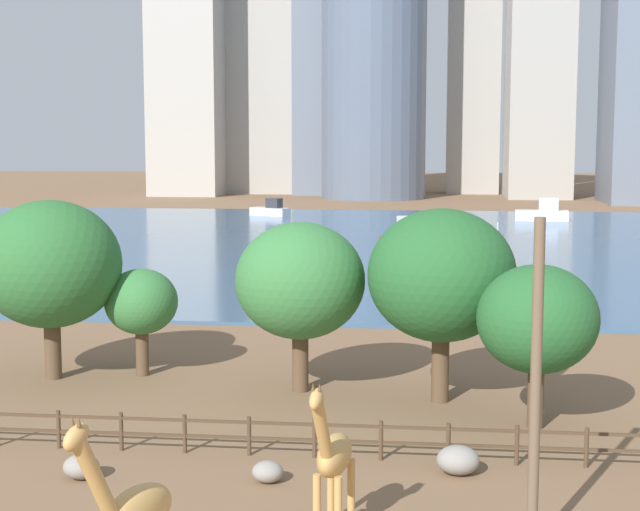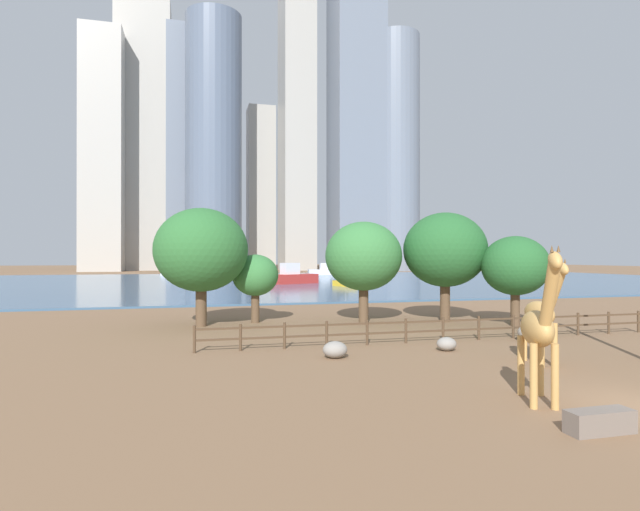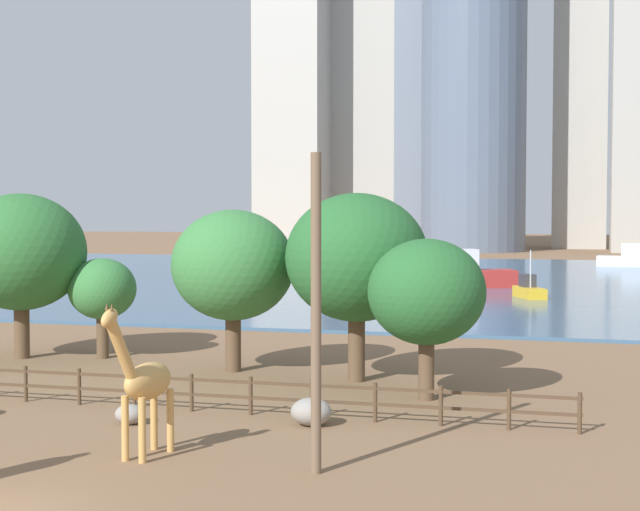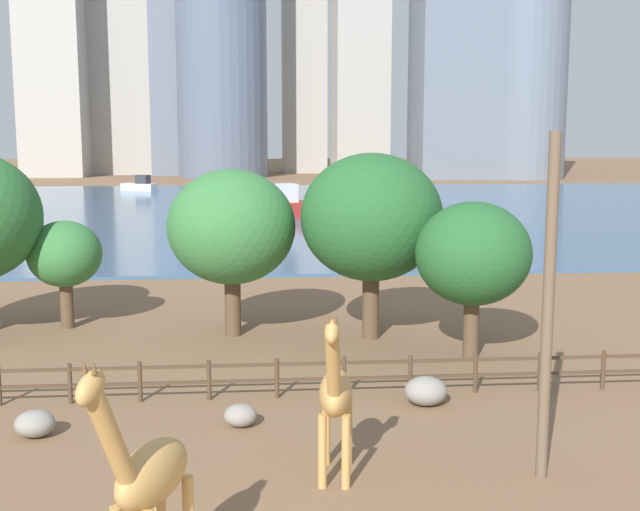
# 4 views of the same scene
# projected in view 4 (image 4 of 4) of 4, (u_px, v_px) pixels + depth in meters

# --- Properties ---
(ground_plane) EXTENTS (400.00, 400.00, 0.00)m
(ground_plane) POSITION_uv_depth(u_px,v_px,m) (259.00, 208.00, 92.73)
(ground_plane) COLOR brown
(harbor_water) EXTENTS (180.00, 86.00, 0.20)m
(harbor_water) POSITION_uv_depth(u_px,v_px,m) (259.00, 210.00, 89.75)
(harbor_water) COLOR #3D6084
(harbor_water) RESTS_ON ground
(giraffe_tall) EXTENTS (1.83, 3.25, 4.88)m
(giraffe_tall) POSITION_uv_depth(u_px,v_px,m) (147.00, 477.00, 14.29)
(giraffe_tall) COLOR tan
(giraffe_tall) RESTS_ON ground
(giraffe_companion) EXTENTS (1.11, 3.19, 4.49)m
(giraffe_companion) POSITION_uv_depth(u_px,v_px,m) (335.00, 395.00, 19.35)
(giraffe_companion) COLOR tan
(giraffe_companion) RESTS_ON ground
(utility_pole) EXTENTS (0.28, 0.28, 8.45)m
(utility_pole) POSITION_uv_depth(u_px,v_px,m) (548.00, 309.00, 19.17)
(utility_pole) COLOR brown
(utility_pole) RESTS_ON ground
(boulder_near_fence) EXTENTS (1.33, 1.20, 0.90)m
(boulder_near_fence) POSITION_uv_depth(u_px,v_px,m) (426.00, 391.00, 24.98)
(boulder_near_fence) COLOR gray
(boulder_near_fence) RESTS_ON ground
(boulder_by_pole) EXTENTS (1.11, 1.00, 0.75)m
(boulder_by_pole) POSITION_uv_depth(u_px,v_px,m) (35.00, 424.00, 22.35)
(boulder_by_pole) COLOR gray
(boulder_by_pole) RESTS_ON ground
(boulder_small) EXTENTS (0.96, 0.88, 0.66)m
(boulder_small) POSITION_uv_depth(u_px,v_px,m) (241.00, 415.00, 23.16)
(boulder_small) COLOR gray
(boulder_small) RESTS_ON ground
(enclosure_fence) EXTENTS (26.12, 0.14, 1.30)m
(enclosure_fence) POSITION_uv_depth(u_px,v_px,m) (278.00, 375.00, 25.61)
(enclosure_fence) COLOR #4C3826
(enclosure_fence) RESTS_ON ground
(tree_left_large) EXTENTS (3.19, 3.19, 4.71)m
(tree_left_large) POSITION_uv_depth(u_px,v_px,m) (65.00, 255.00, 34.60)
(tree_left_large) COLOR brown
(tree_left_large) RESTS_ON ground
(tree_center_broad) EXTENTS (5.79, 5.79, 7.66)m
(tree_center_broad) POSITION_uv_depth(u_px,v_px,m) (371.00, 218.00, 32.57)
(tree_center_broad) COLOR brown
(tree_center_broad) RESTS_ON ground
(tree_left_small) EXTENTS (5.30, 5.30, 6.98)m
(tree_left_small) POSITION_uv_depth(u_px,v_px,m) (232.00, 227.00, 33.12)
(tree_left_small) COLOR brown
(tree_left_small) RESTS_ON ground
(tree_right_small) EXTENTS (4.32, 4.32, 5.92)m
(tree_right_small) POSITION_uv_depth(u_px,v_px,m) (473.00, 254.00, 29.91)
(tree_right_small) COLOR brown
(tree_right_small) RESTS_ON ground
(boat_ferry) EXTENTS (5.61, 4.08, 2.34)m
(boat_ferry) POSITION_uv_depth(u_px,v_px,m) (140.00, 185.00, 118.83)
(boat_ferry) COLOR silver
(boat_ferry) RESTS_ON harbor_water
(boat_sailboat) EXTENTS (8.11, 5.49, 3.36)m
(boat_sailboat) POSITION_uv_depth(u_px,v_px,m) (289.00, 206.00, 80.35)
(boat_sailboat) COLOR #B22D28
(boat_sailboat) RESTS_ON harbor_water
(boat_tug) EXTENTS (2.88, 4.36, 3.70)m
(boat_tug) POSITION_uv_depth(u_px,v_px,m) (358.00, 220.00, 71.71)
(boat_tug) COLOR gold
(boat_tug) RESTS_ON harbor_water
(boat_barge) EXTENTS (6.60, 2.79, 2.84)m
(boat_barge) POSITION_uv_depth(u_px,v_px,m) (375.00, 185.00, 118.01)
(boat_barge) COLOR silver
(boat_barge) RESTS_ON harbor_water
(skyline_block_wide) EXTENTS (9.63, 9.79, 58.89)m
(skyline_block_wide) POSITION_uv_depth(u_px,v_px,m) (304.00, 39.00, 177.27)
(skyline_block_wide) COLOR #ADA89E
(skyline_block_wide) RESTS_ON ground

